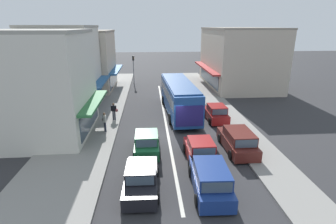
% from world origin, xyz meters
% --- Properties ---
extents(ground_plane, '(140.00, 140.00, 0.00)m').
position_xyz_m(ground_plane, '(0.00, 0.00, 0.00)').
color(ground_plane, '#2D2D30').
extents(lane_centre_line, '(0.20, 28.00, 0.01)m').
position_xyz_m(lane_centre_line, '(0.00, 4.00, 0.00)').
color(lane_centre_line, silver).
rests_on(lane_centre_line, ground).
extents(sidewalk_left, '(5.20, 44.00, 0.14)m').
position_xyz_m(sidewalk_left, '(-6.80, 6.00, 0.07)').
color(sidewalk_left, gray).
rests_on(sidewalk_left, ground).
extents(kerb_right, '(2.80, 44.00, 0.12)m').
position_xyz_m(kerb_right, '(6.20, 6.00, 0.06)').
color(kerb_right, gray).
rests_on(kerb_right, ground).
extents(shopfront_corner_near, '(8.79, 7.73, 8.22)m').
position_xyz_m(shopfront_corner_near, '(-10.18, 0.47, 4.10)').
color(shopfront_corner_near, silver).
rests_on(shopfront_corner_near, ground).
extents(shopfront_mid_block, '(7.22, 7.30, 8.53)m').
position_xyz_m(shopfront_mid_block, '(-10.18, 8.38, 4.26)').
color(shopfront_mid_block, silver).
rests_on(shopfront_mid_block, ground).
extents(shopfront_far_end, '(8.66, 8.96, 7.90)m').
position_xyz_m(shopfront_far_end, '(-10.18, 16.66, 3.95)').
color(shopfront_far_end, beige).
rests_on(shopfront_far_end, ground).
extents(building_right_far, '(9.53, 13.66, 8.22)m').
position_xyz_m(building_right_far, '(11.48, 17.28, 4.10)').
color(building_right_far, beige).
rests_on(building_right_far, ground).
extents(city_bus, '(3.08, 10.96, 3.23)m').
position_xyz_m(city_bus, '(1.50, 5.17, 1.88)').
color(city_bus, '#1E4C99').
rests_on(city_bus, ground).
extents(sedan_adjacent_lane_lead, '(1.98, 4.24, 1.47)m').
position_xyz_m(sedan_adjacent_lane_lead, '(-1.99, -7.63, 0.66)').
color(sedan_adjacent_lane_lead, black).
rests_on(sedan_adjacent_lane_lead, ground).
extents(hatchback_queue_gap_filler, '(1.82, 3.70, 1.54)m').
position_xyz_m(hatchback_queue_gap_filler, '(-1.71, -3.25, 0.71)').
color(hatchback_queue_gap_filler, '#1E6638').
rests_on(hatchback_queue_gap_filler, ground).
extents(hatchback_queue_far_back, '(1.85, 3.72, 1.54)m').
position_xyz_m(hatchback_queue_far_back, '(1.77, -4.72, 0.71)').
color(hatchback_queue_far_back, maroon).
rests_on(hatchback_queue_far_back, ground).
extents(wagon_behind_bus_mid, '(2.06, 4.56, 1.58)m').
position_xyz_m(wagon_behind_bus_mid, '(1.68, -8.01, 0.75)').
color(wagon_behind_bus_mid, navy).
rests_on(wagon_behind_bus_mid, ground).
extents(parked_wagon_kerb_front, '(1.97, 4.51, 1.58)m').
position_xyz_m(parked_wagon_kerb_front, '(4.71, -3.42, 0.75)').
color(parked_wagon_kerb_front, '#561E19').
rests_on(parked_wagon_kerb_front, ground).
extents(parked_hatchback_kerb_second, '(1.88, 3.74, 1.54)m').
position_xyz_m(parked_hatchback_kerb_second, '(4.71, 2.77, 0.71)').
color(parked_hatchback_kerb_second, maroon).
rests_on(parked_hatchback_kerb_second, ground).
extents(traffic_light_downstreet, '(0.33, 0.24, 4.20)m').
position_xyz_m(traffic_light_downstreet, '(-3.72, 19.84, 2.85)').
color(traffic_light_downstreet, gray).
rests_on(traffic_light_downstreet, ground).
extents(pedestrian_with_handbag_near, '(0.44, 0.64, 1.63)m').
position_xyz_m(pedestrian_with_handbag_near, '(-5.16, 0.55, 1.07)').
color(pedestrian_with_handbag_near, '#232838').
rests_on(pedestrian_with_handbag_near, sidewalk_left).
extents(pedestrian_browsing_midblock, '(0.65, 0.39, 1.63)m').
position_xyz_m(pedestrian_browsing_midblock, '(-4.74, 3.31, 1.07)').
color(pedestrian_browsing_midblock, '#232838').
rests_on(pedestrian_browsing_midblock, sidewalk_left).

